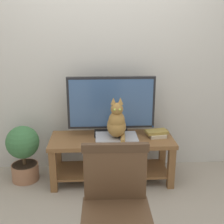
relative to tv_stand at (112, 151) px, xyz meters
The scene contains 9 objects.
ground_plane 0.74m from the tv_stand, 95.29° to the right, with size 12.00×12.00×0.00m, color gray.
back_wall 1.14m from the tv_stand, 97.98° to the left, with size 7.00×0.12×2.80m, color beige.
tv_stand is the anchor object (origin of this frame).
tv 0.50m from the tv_stand, 89.99° to the left, with size 0.94×0.20×0.65m.
media_box 0.22m from the tv_stand, 68.14° to the right, with size 0.43×0.29×0.06m.
cat 0.39m from the tv_stand, 70.54° to the right, with size 0.19×0.37×0.42m.
wooden_chair 1.26m from the tv_stand, 91.82° to the right, with size 0.46×0.46×0.90m.
book_stack 0.53m from the tv_stand, ahead, with size 0.25×0.19×0.07m.
potted_plant 0.96m from the tv_stand, behind, with size 0.36×0.36×0.63m.
Camera 1 is at (-0.10, -2.26, 1.66)m, focal length 46.57 mm.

